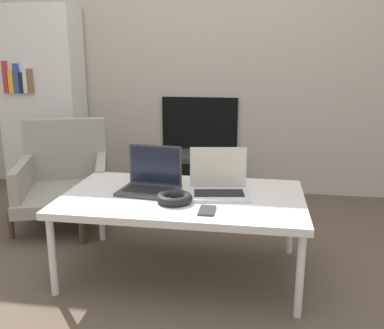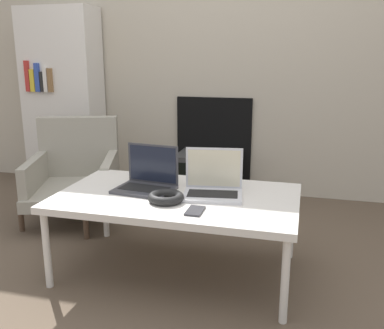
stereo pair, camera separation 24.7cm
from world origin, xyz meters
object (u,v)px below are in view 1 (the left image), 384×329
object	(u,v)px
phone	(207,210)
tv	(196,175)
armchair	(65,174)
laptop_right	(219,184)
headphones	(174,198)
laptop_left	(151,181)

from	to	relation	value
phone	tv	distance (m)	1.52
armchair	laptop_right	bearing A→B (deg)	-46.24
phone	tv	xyz separation A→B (m)	(-0.27, 1.48, -0.26)
tv	armchair	distance (m)	1.06
laptop_right	armchair	distance (m)	1.28
headphones	phone	xyz separation A→B (m)	(0.17, -0.10, -0.02)
tv	headphones	bearing A→B (deg)	-85.95
headphones	phone	bearing A→B (deg)	-30.14
tv	armchair	world-z (taller)	armchair
headphones	armchair	distance (m)	1.20
tv	laptop_right	bearing A→B (deg)	-76.12
headphones	tv	world-z (taller)	headphones
laptop_right	tv	distance (m)	1.28
laptop_left	laptop_right	distance (m)	0.36
armchair	phone	bearing A→B (deg)	-56.63
headphones	laptop_left	bearing A→B (deg)	133.52
laptop_right	phone	size ratio (longest dim) A/B	2.59
tv	armchair	size ratio (longest dim) A/B	0.61
laptop_right	armchair	bearing A→B (deg)	144.29
phone	laptop_left	bearing A→B (deg)	141.13
laptop_left	laptop_right	size ratio (longest dim) A/B	0.98
laptop_right	headphones	world-z (taller)	laptop_right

